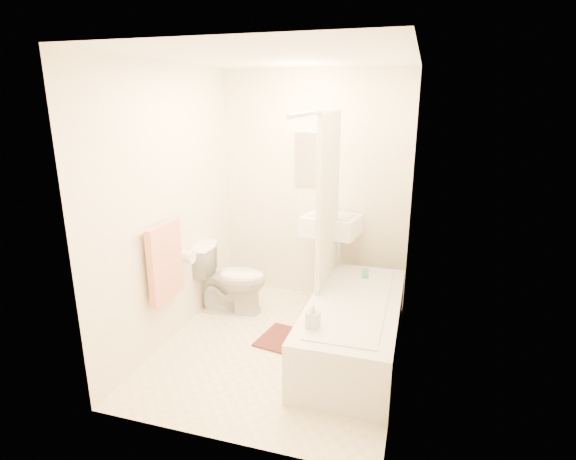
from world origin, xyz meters
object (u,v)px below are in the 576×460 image
(bathtub, at_px, (353,327))
(soap_bottle, at_px, (313,316))
(toilet, at_px, (231,278))
(bath_mat, at_px, (294,341))
(sink, at_px, (331,257))

(bathtub, height_order, soap_bottle, soap_bottle)
(toilet, distance_m, bath_mat, 0.96)
(toilet, xyz_separation_m, bath_mat, (0.79, -0.44, -0.34))
(sink, distance_m, soap_bottle, 1.45)
(bathtub, height_order, bath_mat, bathtub)
(sink, height_order, bathtub, sink)
(bath_mat, height_order, soap_bottle, soap_bottle)
(bathtub, bearing_deg, sink, 113.10)
(toilet, height_order, sink, sink)
(toilet, height_order, bathtub, toilet)
(toilet, relative_size, bathtub, 0.42)
(sink, xyz_separation_m, bathtub, (0.38, -0.89, -0.29))
(soap_bottle, bearing_deg, bathtub, 67.84)
(sink, bearing_deg, soap_bottle, -74.79)
(toilet, bearing_deg, soap_bottle, -139.63)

